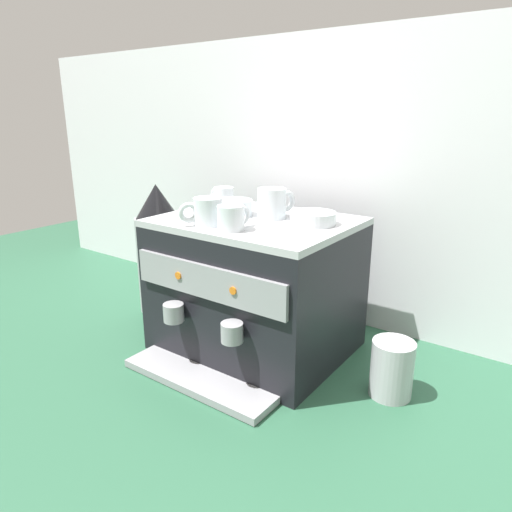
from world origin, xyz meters
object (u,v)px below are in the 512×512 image
espresso_machine (255,286)px  coffee_grinder (160,250)px  ceramic_bowl_1 (232,208)px  ceramic_cup_0 (206,212)px  ceramic_cup_2 (232,218)px  ceramic_bowl_0 (313,218)px  milk_pitcher (392,369)px  ceramic_cup_1 (223,197)px  ceramic_cup_3 (273,203)px

espresso_machine → coffee_grinder: 0.45m
coffee_grinder → ceramic_bowl_1: bearing=-4.4°
ceramic_cup_0 → ceramic_cup_2: bearing=-1.8°
ceramic_bowl_0 → milk_pitcher: 0.44m
ceramic_cup_2 → ceramic_bowl_0: size_ratio=0.85×
espresso_machine → ceramic_bowl_0: 0.28m
ceramic_cup_1 → ceramic_bowl_0: size_ratio=0.78×
ceramic_cup_2 → ceramic_bowl_1: size_ratio=0.86×
espresso_machine → ceramic_cup_0: bearing=-114.8°
ceramic_cup_1 → ceramic_bowl_1: 0.14m
ceramic_cup_1 → ceramic_cup_3: bearing=-12.1°
ceramic_cup_2 → milk_pitcher: ceramic_cup_2 is taller
ceramic_cup_2 → ceramic_cup_0: bearing=178.2°
ceramic_bowl_1 → milk_pitcher: 0.63m
ceramic_cup_2 → ceramic_cup_3: ceramic_cup_3 is taller
ceramic_cup_0 → ceramic_cup_2: size_ratio=1.01×
ceramic_cup_1 → coffee_grinder: ceramic_cup_1 is taller
espresso_machine → ceramic_bowl_1: 0.24m
espresso_machine → ceramic_bowl_1: (-0.09, 0.01, 0.22)m
ceramic_cup_3 → ceramic_bowl_1: 0.13m
ceramic_bowl_1 → ceramic_cup_2: bearing=-51.8°
ceramic_bowl_0 → ceramic_bowl_1: 0.25m
coffee_grinder → ceramic_cup_2: bearing=-20.2°
ceramic_cup_3 → ceramic_bowl_1: bearing=-162.4°
espresso_machine → milk_pitcher: bearing=-0.9°
ceramic_cup_2 → ceramic_bowl_1: ceramic_cup_2 is taller
ceramic_cup_0 → milk_pitcher: ceramic_cup_0 is taller
ceramic_cup_0 → coffee_grinder: size_ratio=0.23×
ceramic_cup_0 → ceramic_bowl_0: ceramic_cup_0 is taller
espresso_machine → ceramic_bowl_0: bearing=14.7°
ceramic_bowl_0 → ceramic_bowl_1: bearing=-172.2°
ceramic_cup_0 → ceramic_cup_1: (-0.13, 0.23, -0.01)m
ceramic_cup_3 → ceramic_bowl_0: size_ratio=1.02×
espresso_machine → milk_pitcher: (0.43, -0.01, -0.12)m
ceramic_bowl_1 → coffee_grinder: (-0.36, 0.03, -0.20)m
ceramic_cup_1 → ceramic_cup_2: bearing=-46.3°
espresso_machine → ceramic_cup_3: 0.25m
ceramic_cup_0 → ceramic_cup_3: 0.20m
ceramic_cup_2 → milk_pitcher: size_ratio=0.71×
ceramic_cup_0 → ceramic_bowl_1: size_ratio=0.86×
espresso_machine → ceramic_bowl_1: ceramic_bowl_1 is taller
espresso_machine → ceramic_cup_0: 0.28m
ceramic_bowl_0 → espresso_machine: bearing=-165.3°
ceramic_cup_3 → milk_pitcher: bearing=-7.5°
ceramic_cup_3 → ceramic_bowl_0: ceramic_cup_3 is taller
ceramic_cup_3 → ceramic_cup_1: bearing=167.9°
espresso_machine → coffee_grinder: bearing=175.4°
ceramic_cup_0 → ceramic_cup_1: size_ratio=1.09×
ceramic_bowl_1 → ceramic_cup_1: bearing=141.2°
ceramic_bowl_0 → coffee_grinder: (-0.61, -0.01, -0.20)m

